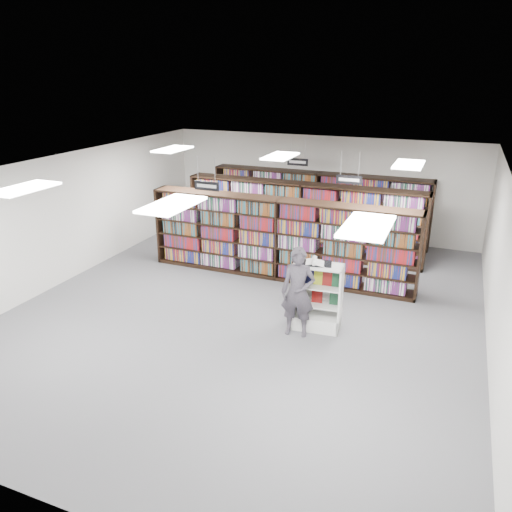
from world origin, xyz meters
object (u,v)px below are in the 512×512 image
at_px(endcap_display, 317,307).
at_px(shopper, 298,292).
at_px(bookshelf_row_near, 279,239).
at_px(open_book, 315,262).

distance_m(endcap_display, shopper, 0.68).
height_order(bookshelf_row_near, shopper, bookshelf_row_near).
distance_m(bookshelf_row_near, endcap_display, 2.88).
height_order(endcap_display, open_book, open_book).
xyz_separation_m(endcap_display, open_book, (-0.08, 0.01, 0.98)).
relative_size(bookshelf_row_near, open_book, 9.56).
bearing_deg(shopper, open_book, 56.91).
bearing_deg(endcap_display, shopper, -129.80).
bearing_deg(open_book, endcap_display, -21.05).
relative_size(endcap_display, open_book, 1.95).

